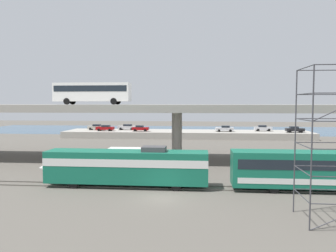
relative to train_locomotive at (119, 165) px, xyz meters
name	(u,v)px	position (x,y,z in m)	size (l,w,h in m)	color
ground_plane	(162,198)	(4.89, -4.00, -2.19)	(260.00, 260.00, 0.00)	#565149
rail_strip_near	(165,189)	(4.89, -0.77, -2.13)	(110.00, 0.12, 0.12)	#59544C
rail_strip_far	(167,185)	(4.89, 0.77, -2.13)	(110.00, 0.12, 0.12)	#59544C
train_locomotive	(119,165)	(0.00, 0.00, 0.00)	(17.68, 3.04, 4.18)	#14664C
highway_overpass	(177,109)	(4.89, 16.00, 5.46)	(96.00, 11.10, 8.36)	#9E998E
transit_bus_on_overpass	(92,91)	(-8.58, 18.13, 8.23)	(12.00, 2.68, 3.40)	silver
service_truck_west	(134,160)	(0.25, 6.76, -0.55)	(6.80, 2.46, 3.04)	#9E998C
scaffolding_tower	(331,140)	(17.58, -8.79, 3.75)	(3.98, 3.98, 11.13)	#38383D
pier_parking_lot	(186,134)	(4.89, 51.00, -1.40)	(61.24, 11.19, 1.59)	#9E998E
parked_car_0	(96,127)	(-18.78, 52.03, 0.17)	(4.18, 1.82, 1.50)	#9E998C
parked_car_1	(127,127)	(-10.79, 53.02, 0.17)	(4.70, 1.98, 1.50)	#B7B7BC
parked_car_2	(225,129)	(14.40, 49.77, 0.17)	(4.45, 1.95, 1.50)	#B7B7BC
parked_car_3	(295,129)	(30.87, 48.81, 0.17)	(4.22, 1.88, 1.50)	black
parked_car_4	(263,128)	(24.08, 52.39, 0.17)	(4.28, 1.94, 1.50)	#B7B7BC
parked_car_5	(105,128)	(-15.57, 49.30, 0.17)	(4.45, 1.95, 1.50)	maroon
parked_car_6	(140,128)	(-6.48, 48.85, 0.17)	(4.12, 1.88, 1.50)	maroon
harbor_water	(189,130)	(4.89, 74.00, -2.19)	(140.00, 36.00, 0.01)	#2D5170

